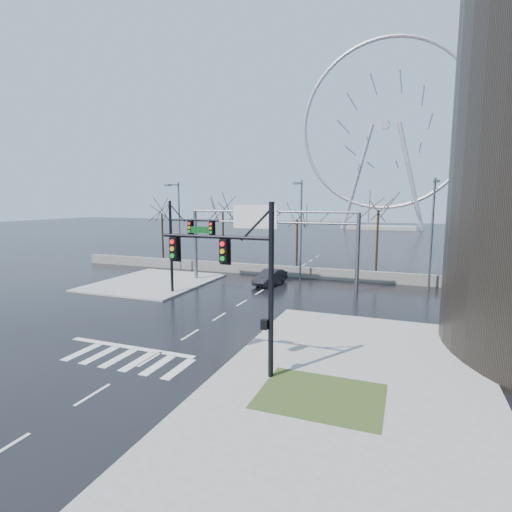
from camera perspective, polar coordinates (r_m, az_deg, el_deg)
The scene contains 19 objects.
ground at distance 24.87m, azimuth -9.39°, elevation -11.03°, with size 260.00×260.00×0.00m, color black.
sidewalk_near at distance 13.93m, azimuth 9.98°, elevation -27.14°, with size 12.00×12.00×0.15m, color gray.
sidewalk_right_ext at distance 23.71m, azimuth 15.17°, elevation -11.98°, with size 12.00×10.00×0.15m, color gray.
sidewalk_far at distance 40.39m, azimuth -14.34°, elevation -3.65°, with size 10.00×12.00×0.15m, color gray.
grass_strip at distance 17.43m, azimuth 9.23°, elevation -19.11°, with size 5.00×4.00×0.02m, color #2A3A18.
barrier_wall at distance 42.65m, azimuth 4.24°, elevation -2.16°, with size 52.00×0.50×1.10m, color slate.
signal_mast_near at distance 17.87m, azimuth -1.99°, elevation -2.30°, with size 5.52×0.41×8.00m.
signal_mast_far at distance 34.38m, azimuth -10.52°, elevation 2.48°, with size 4.72×0.41×8.00m.
sign_gantry at distance 37.42m, azimuth 1.53°, elevation 3.59°, with size 16.36×0.40×7.60m.
streetlight_left at distance 45.33m, azimuth -11.14°, elevation 5.11°, with size 0.50×2.55×10.00m.
streetlight_mid at distance 39.74m, azimuth 6.32°, elevation 4.82°, with size 0.50×2.55×10.00m.
streetlight_right at distance 38.51m, azimuth 23.91°, elevation 4.08°, with size 0.50×2.55×10.00m.
tree_far_left at distance 53.50m, azimuth -13.28°, elevation 5.13°, with size 3.50×3.50×7.00m.
tree_left at distance 48.56m, azimuth -4.76°, elevation 5.52°, with size 3.75×3.75×7.50m.
tree_center at distance 46.40m, azimuth 5.90°, elevation 4.40°, with size 3.25×3.25×6.50m.
tree_right at distance 43.88m, azimuth 17.04°, elevation 5.25°, with size 3.90×3.90×7.80m.
tree_far_right at distance 44.60m, azimuth 27.36°, elevation 3.71°, with size 3.40×3.40×6.80m.
ferris_wheel at distance 116.85m, azimuth 17.97°, elevation 16.53°, with size 45.00×6.00×50.91m.
car at distance 38.34m, azimuth 2.05°, elevation -3.03°, with size 1.54×4.41×1.45m, color black.
Camera 1 is at (11.99, -20.24, 8.07)m, focal length 28.00 mm.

